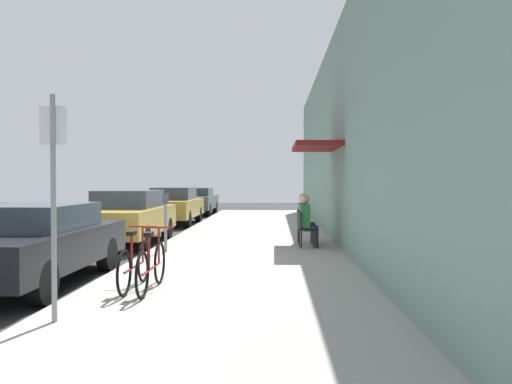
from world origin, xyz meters
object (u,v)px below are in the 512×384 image
at_px(seated_patron_1, 305,216).
at_px(parking_meter, 166,218).
at_px(cafe_chair_1, 303,224).
at_px(bicycle_1, 152,266).
at_px(parked_car_1, 128,216).
at_px(bicycle_0, 135,265).
at_px(parked_car_0, 34,242).
at_px(parked_car_3, 196,200).
at_px(cafe_chair_0, 305,227).
at_px(parked_car_2, 174,205).
at_px(seated_patron_0, 307,219).
at_px(street_sign, 54,189).

bearing_deg(seated_patron_1, parking_meter, -151.50).
bearing_deg(parking_meter, seated_patron_1, 28.50).
bearing_deg(cafe_chair_1, parking_meter, -151.07).
relative_size(parking_meter, bicycle_1, 0.77).
xyz_separation_m(parked_car_1, bicycle_0, (1.93, -6.25, -0.28)).
bearing_deg(parked_car_0, parked_car_1, 90.00).
bearing_deg(parked_car_3, cafe_chair_0, -70.77).
relative_size(parked_car_3, bicycle_0, 2.57).
relative_size(bicycle_0, cafe_chair_0, 1.97).
relative_size(parked_car_1, parked_car_2, 1.00).
relative_size(parked_car_0, seated_patron_1, 3.41).
relative_size(parked_car_3, parking_meter, 3.33).
height_order(parked_car_0, bicycle_1, parked_car_0).
xyz_separation_m(parked_car_2, seated_patron_1, (4.81, -6.85, 0.06)).
height_order(cafe_chair_1, seated_patron_1, seated_patron_1).
distance_m(bicycle_0, bicycle_1, 0.32).
bearing_deg(parked_car_2, cafe_chair_0, -58.42).
relative_size(parked_car_2, cafe_chair_0, 5.06).
bearing_deg(cafe_chair_0, parking_meter, -164.32).
relative_size(parking_meter, seated_patron_1, 1.02).
height_order(parking_meter, cafe_chair_1, parking_meter).
height_order(parked_car_3, cafe_chair_1, parked_car_3).
bearing_deg(seated_patron_0, parking_meter, -164.53).
bearing_deg(parked_car_2, bicycle_0, -81.25).
height_order(parked_car_1, bicycle_1, parked_car_1).
relative_size(parked_car_2, parking_meter, 3.33).
bearing_deg(cafe_chair_0, bicycle_1, -117.19).
relative_size(cafe_chair_1, seated_patron_1, 0.67).
height_order(parked_car_3, parking_meter, parking_meter).
bearing_deg(bicycle_1, parked_car_2, 99.93).
bearing_deg(seated_patron_1, bicycle_1, -114.08).
bearing_deg(parked_car_1, parked_car_2, 90.00).
distance_m(cafe_chair_0, seated_patron_0, 0.20).
distance_m(street_sign, seated_patron_1, 8.21).
distance_m(parked_car_1, bicycle_1, 6.76).
bearing_deg(parked_car_0, street_sign, -60.09).
relative_size(cafe_chair_0, seated_patron_1, 0.67).
distance_m(parked_car_3, cafe_chair_1, 13.60).
relative_size(parked_car_2, bicycle_0, 2.57).
bearing_deg(bicycle_0, bicycle_1, -24.86).
bearing_deg(parked_car_1, bicycle_0, -72.87).
xyz_separation_m(bicycle_0, cafe_chair_0, (2.82, 4.80, 0.14)).
distance_m(cafe_chair_1, seated_patron_1, 0.20).
xyz_separation_m(bicycle_1, cafe_chair_0, (2.53, 4.93, 0.14)).
bearing_deg(bicycle_1, parked_car_3, 96.81).
bearing_deg(cafe_chair_0, seated_patron_0, 4.13).
height_order(parking_meter, seated_patron_0, parking_meter).
bearing_deg(seated_patron_1, bicycle_0, -116.96).
height_order(bicycle_0, cafe_chair_1, bicycle_0).
relative_size(seated_patron_0, cafe_chair_1, 1.48).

